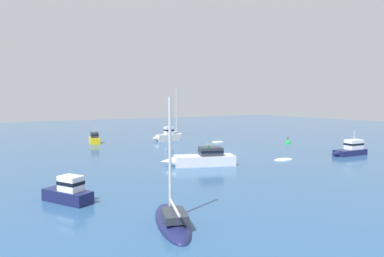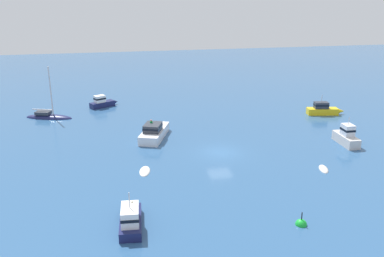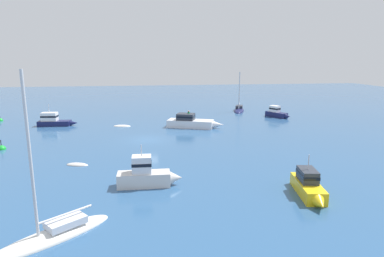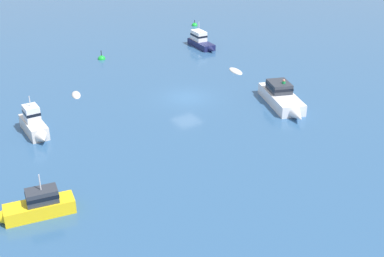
{
  "view_description": "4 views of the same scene",
  "coord_description": "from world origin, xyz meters",
  "views": [
    {
      "loc": [
        25.71,
        36.17,
        6.93
      ],
      "look_at": [
        1.66,
        -3.53,
        2.95
      ],
      "focal_mm": 32.09,
      "sensor_mm": 36.0,
      "label": 1
    },
    {
      "loc": [
        -39.93,
        11.3,
        16.52
      ],
      "look_at": [
        6.15,
        1.85,
        0.82
      ],
      "focal_mm": 38.75,
      "sensor_mm": 36.0,
      "label": 2
    },
    {
      "loc": [
        -0.27,
        -38.44,
        9.44
      ],
      "look_at": [
        4.46,
        -6.48,
        2.58
      ],
      "focal_mm": 31.09,
      "sensor_mm": 36.0,
      "label": 3
    },
    {
      "loc": [
        37.68,
        -24.04,
        18.46
      ],
      "look_at": [
        6.94,
        -3.96,
        0.56
      ],
      "focal_mm": 47.27,
      "sensor_mm": 36.0,
      "label": 4
    }
  ],
  "objects": [
    {
      "name": "yacht",
      "position": [
        16.97,
        19.62,
        0.12
      ],
      "size": [
        3.76,
        6.71,
        7.56
      ],
      "rotation": [
        0.0,
        0.0,
        4.38
      ],
      "color": "#191E4C",
      "rests_on": "ground"
    },
    {
      "name": "cabin_cruiser_1",
      "position": [
        6.29,
        6.33,
        0.74
      ],
      "size": [
        7.89,
        4.33,
        2.31
      ],
      "rotation": [
        0.0,
        0.0,
        5.92
      ],
      "color": "white",
      "rests_on": "ground"
    },
    {
      "name": "tender_1",
      "position": [
        -3.33,
        8.43,
        0.0
      ],
      "size": [
        2.56,
        1.43,
        0.43
      ],
      "rotation": [
        0.0,
        0.0,
        6.11
      ],
      "color": "silver",
      "rests_on": "ground"
    },
    {
      "name": "ground_plane",
      "position": [
        0.0,
        0.0,
        0.0
      ],
      "size": [
        160.0,
        160.0,
        0.0
      ],
      "primitive_type": "plane",
      "color": "#2D5684"
    },
    {
      "name": "cabin_cruiser",
      "position": [
        -0.14,
        -14.58,
        0.84
      ],
      "size": [
        4.87,
        1.47,
        3.21
      ],
      "rotation": [
        0.0,
        0.0,
        6.26
      ],
      "color": "silver",
      "rests_on": "ground"
    },
    {
      "name": "channel_buoy",
      "position": [
        -22.11,
        15.45,
        0.0
      ],
      "size": [
        0.82,
        0.82,
        1.23
      ],
      "color": "green",
      "rests_on": "ground"
    },
    {
      "name": "launch",
      "position": [
        -12.96,
        10.35,
        0.76
      ],
      "size": [
        5.52,
        1.91,
        3.07
      ],
      "rotation": [
        0.0,
        0.0,
        6.2
      ],
      "color": "#191E4C",
      "rests_on": "ground"
    },
    {
      "name": "sailboat",
      "position": [
        -5.28,
        -21.29,
        0.15
      ],
      "size": [
        6.41,
        5.58,
        9.38
      ],
      "rotation": [
        0.0,
        0.0,
        3.81
      ],
      "color": "silver",
      "rests_on": "ground"
    },
    {
      "name": "cabin_cruiser_2",
      "position": [
        11.01,
        -18.01,
        0.7
      ],
      "size": [
        2.11,
        5.33,
        2.83
      ],
      "rotation": [
        0.0,
        0.0,
        4.53
      ],
      "color": "yellow",
      "rests_on": "ground"
    },
    {
      "name": "motor_cruiser",
      "position": [
        21.22,
        12.35,
        0.69
      ],
      "size": [
        3.13,
        4.42,
        1.83
      ],
      "rotation": [
        0.0,
        0.0,
        5.23
      ],
      "color": "#191E4C",
      "rests_on": "ground"
    },
    {
      "name": "tender",
      "position": [
        -6.32,
        -8.67,
        0.0
      ],
      "size": [
        2.18,
        1.38,
        0.41
      ],
      "rotation": [
        0.0,
        0.0,
        2.85
      ],
      "color": "silver",
      "rests_on": "ground"
    },
    {
      "name": "mooring_buoy",
      "position": [
        -15.21,
        -2.05,
        0.0
      ],
      "size": [
        0.87,
        0.87,
        1.47
      ],
      "color": "green",
      "rests_on": "ground"
    }
  ]
}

